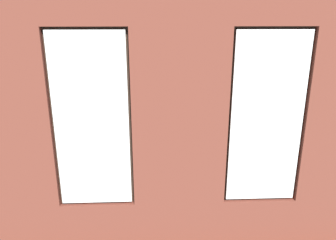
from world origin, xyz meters
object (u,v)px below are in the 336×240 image
(couch_by_window, at_px, (115,199))
(media_console, at_px, (33,139))
(table_plant_small, at_px, (141,136))
(remote_black, at_px, (184,135))
(potted_plant_beside_window_right, at_px, (25,190))
(tv_flatscreen, at_px, (29,110))
(papasan_chair, at_px, (136,110))
(potted_plant_between_couches, at_px, (212,176))
(coffee_table, at_px, (164,140))
(cup_ceramic, at_px, (155,134))
(potted_plant_corner_near_left, at_px, (266,100))
(couch_left, at_px, (298,146))
(candle_jar, at_px, (164,135))
(remote_silver, at_px, (170,140))
(potted_plant_foreground_right, at_px, (65,104))
(potted_plant_near_tv, at_px, (40,136))

(couch_by_window, relative_size, media_console, 1.47)
(couch_by_window, height_order, table_plant_small, couch_by_window)
(remote_black, distance_m, potted_plant_beside_window_right, 3.34)
(tv_flatscreen, bearing_deg, papasan_chair, -147.23)
(papasan_chair, bearing_deg, potted_plant_between_couches, 107.52)
(coffee_table, height_order, media_console, media_console)
(cup_ceramic, distance_m, potted_plant_between_couches, 2.34)
(potted_plant_beside_window_right, relative_size, potted_plant_corner_near_left, 0.95)
(media_console, relative_size, potted_plant_between_couches, 1.20)
(coffee_table, xyz_separation_m, table_plant_small, (0.46, 0.13, 0.15))
(potted_plant_corner_near_left, bearing_deg, tv_flatscreen, 16.30)
(couch_left, bearing_deg, table_plant_small, -95.90)
(papasan_chair, bearing_deg, potted_plant_corner_near_left, -175.87)
(candle_jar, distance_m, papasan_chair, 2.03)
(potted_plant_between_couches, distance_m, potted_plant_corner_near_left, 4.77)
(remote_black, bearing_deg, remote_silver, 110.92)
(potted_plant_foreground_right, bearing_deg, potted_plant_between_couches, 126.66)
(candle_jar, distance_m, potted_plant_near_tv, 2.34)
(candle_jar, xyz_separation_m, potted_plant_foreground_right, (2.51, -2.10, 0.12))
(cup_ceramic, relative_size, media_console, 0.07)
(coffee_table, height_order, remote_silver, remote_silver)
(cup_ceramic, relative_size, potted_plant_foreground_right, 0.07)
(couch_by_window, relative_size, remote_black, 10.73)
(couch_by_window, bearing_deg, candle_jar, -109.53)
(candle_jar, bearing_deg, couch_by_window, 70.47)
(coffee_table, relative_size, tv_flatscreen, 1.30)
(coffee_table, height_order, candle_jar, candle_jar)
(media_console, height_order, tv_flatscreen, tv_flatscreen)
(couch_left, bearing_deg, coffee_table, -99.28)
(potted_plant_between_couches, xyz_separation_m, potted_plant_corner_near_left, (-2.17, -4.25, -0.02))
(cup_ceramic, xyz_separation_m, remote_silver, (-0.31, 0.23, -0.03))
(papasan_chair, bearing_deg, potted_plant_beside_window_right, 72.92)
(couch_by_window, distance_m, cup_ceramic, 2.31)
(cup_ceramic, bearing_deg, candle_jar, 150.84)
(cup_ceramic, relative_size, papasan_chair, 0.07)
(tv_flatscreen, bearing_deg, potted_plant_between_couches, 142.58)
(cup_ceramic, distance_m, potted_plant_beside_window_right, 2.91)
(potted_plant_foreground_right, bearing_deg, potted_plant_near_tv, 95.15)
(table_plant_small, distance_m, remote_black, 0.93)
(candle_jar, distance_m, potted_plant_beside_window_right, 2.95)
(cup_ceramic, bearing_deg, potted_plant_foreground_right, -40.67)
(cup_ceramic, relative_size, potted_plant_near_tv, 0.07)
(table_plant_small, bearing_deg, potted_plant_beside_window_right, 54.93)
(remote_silver, xyz_separation_m, tv_flatscreen, (2.93, -0.66, 0.46))
(coffee_table, distance_m, remote_black, 0.45)
(candle_jar, height_order, remote_black, candle_jar)
(couch_by_window, height_order, cup_ceramic, couch_by_window)
(papasan_chair, relative_size, potted_plant_corner_near_left, 1.04)
(remote_black, bearing_deg, potted_plant_beside_window_right, 114.02)
(couch_left, relative_size, table_plant_small, 10.13)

